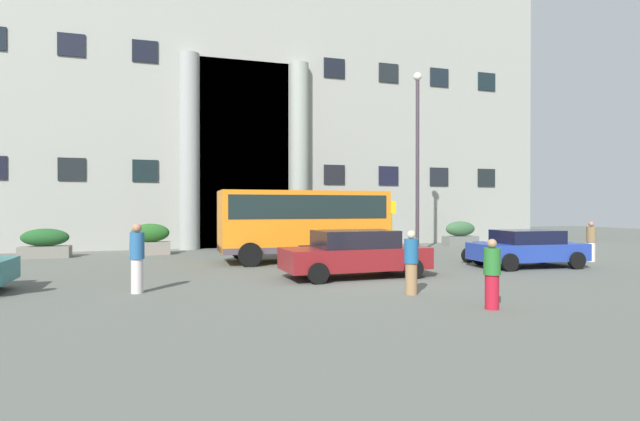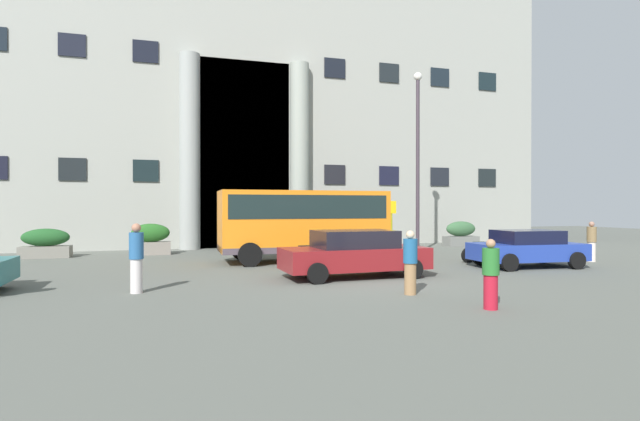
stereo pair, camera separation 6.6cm
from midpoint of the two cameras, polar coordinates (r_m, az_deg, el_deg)
The scene contains 18 objects.
ground_plane at distance 15.15m, azimuth 5.40°, elevation -8.26°, with size 80.00×64.00×0.12m, color #575A53.
office_building_facade at distance 32.60m, azimuth -6.74°, elevation 12.92°, with size 34.28×9.79×18.59m.
orange_minibus at distance 20.05m, azimuth -1.87°, elevation -1.07°, with size 6.74×2.78×2.87m.
bus_stop_sign at distance 23.79m, azimuth 8.40°, elevation -1.19°, with size 0.44×0.08×2.51m.
hedge_planter_west at distance 26.11m, azimuth 2.62°, elevation -2.74°, with size 1.78×0.98×1.62m.
hedge_planter_entrance_right at distance 29.17m, azimuth 16.10°, elevation -2.64°, with size 1.91×0.87×1.40m.
hedge_planter_far_east at distance 24.46m, azimuth -7.05°, elevation -2.91°, with size 2.19×0.70×1.67m.
hedge_planter_entrance_left at distance 24.15m, azimuth -19.00°, elevation -3.23°, with size 1.79×0.74×1.45m.
hedge_planter_far_west at distance 24.54m, azimuth -29.19°, elevation -3.39°, with size 2.01×0.86×1.28m.
parked_sedan_second at distance 15.60m, azimuth 4.14°, elevation -4.98°, with size 4.64×2.20×1.49m.
parked_compact_extra at distance 19.69m, azimuth 22.99°, elevation -4.03°, with size 4.10×2.31×1.37m.
motorcycle_near_kerb at distance 20.88m, azimuth 18.42°, elevation -4.45°, with size 2.03×0.55×0.89m.
motorcycle_far_end at distance 17.96m, azimuth -1.15°, elevation -5.21°, with size 2.10×0.55×0.89m.
pedestrian_man_crossing at distance 12.72m, azimuth 10.59°, elevation -5.95°, with size 0.36×0.36×1.63m.
pedestrian_child_trailing at distance 11.36m, azimuth 19.37°, elevation -7.00°, with size 0.36×0.36×1.53m.
pedestrian_woman_dark_dress at distance 13.54m, azimuth -20.42°, elevation -5.16°, with size 0.36×0.36×1.80m.
pedestrian_man_red_shirt at distance 22.81m, azimuth 29.08°, elevation -3.16°, with size 0.36×0.36×1.63m.
lamppost_plaza_centre at distance 24.50m, azimuth 11.36°, elevation 6.98°, with size 0.40×0.40×8.76m.
Camera 2 is at (-5.69, -13.85, 2.23)m, focal length 27.55 mm.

